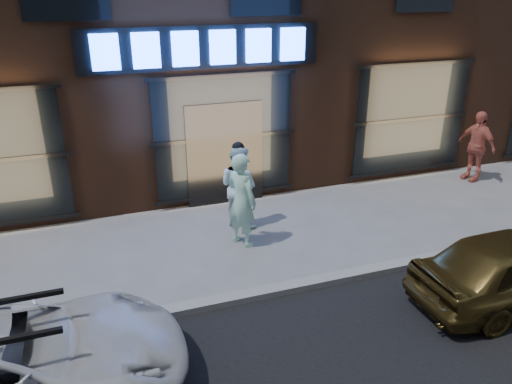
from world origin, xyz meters
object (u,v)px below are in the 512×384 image
man_cap (239,186)px  white_suv (1,368)px  passerby (476,146)px  man_bowtie (242,200)px

man_cap → white_suv: 5.75m
white_suv → passerby: bearing=-67.8°
white_suv → man_bowtie: bearing=-52.6°
passerby → white_suv: size_ratio=0.41×
man_bowtie → passerby: 6.96m
man_cap → man_bowtie: bearing=134.5°
passerby → white_suv: passerby is taller
man_cap → white_suv: man_cap is taller
man_bowtie → man_cap: 0.88m
man_cap → passerby: passerby is taller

